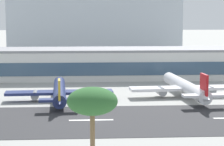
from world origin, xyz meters
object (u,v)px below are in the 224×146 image
distant_hotel_block (95,20)px  airliner_red_tail_gate_1 (186,88)px  service_box_truck_0 (98,97)px  palm_tree_1 (92,103)px  terminal_building (114,63)px  airliner_gold_tail_gate_0 (59,92)px

distant_hotel_block → airliner_red_tail_gate_1: (27.82, -145.14, -21.03)m
distant_hotel_block → airliner_red_tail_gate_1: bearing=-79.2°
service_box_truck_0 → distant_hotel_block: bearing=20.3°
service_box_truck_0 → palm_tree_1: bearing=-161.2°
terminal_building → distant_hotel_block: 97.67m
distant_hotel_block → palm_tree_1: bearing=-91.5°
terminal_building → airliner_red_tail_gate_1: 53.90m
terminal_building → service_box_truck_0: 58.41m
service_box_truck_0 → terminal_building: bearing=12.4°
terminal_building → airliner_red_tail_gate_1: size_ratio=3.37×
airliner_gold_tail_gate_0 → palm_tree_1: palm_tree_1 is taller
terminal_building → palm_tree_1: bearing=-95.3°
airliner_gold_tail_gate_0 → airliner_red_tail_gate_1: size_ratio=0.91×
airliner_red_tail_gate_1 → service_box_truck_0: airliner_red_tail_gate_1 is taller
distant_hotel_block → airliner_red_tail_gate_1: size_ratio=2.19×
airliner_gold_tail_gate_0 → service_box_truck_0: airliner_gold_tail_gate_0 is taller
airliner_red_tail_gate_1 → palm_tree_1: 91.30m
distant_hotel_block → airliner_gold_tail_gate_0: distant_hotel_block is taller
distant_hotel_block → palm_tree_1: distant_hotel_block is taller
distant_hotel_block → service_box_truck_0: bearing=-91.0°
terminal_building → airliner_gold_tail_gate_0: bearing=-112.0°
distant_hotel_block → airliner_gold_tail_gate_0: 151.73m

